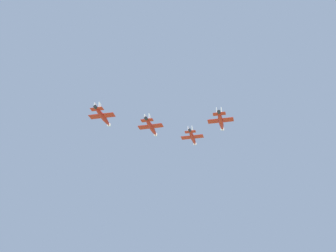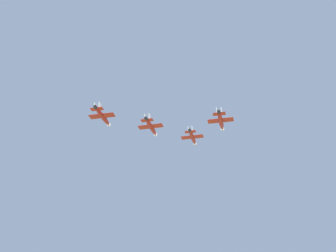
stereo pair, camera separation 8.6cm
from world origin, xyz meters
name	(u,v)px [view 1 (the left image)]	position (x,y,z in m)	size (l,w,h in m)	color
jet_lead	(193,137)	(20.36, -14.53, 143.41)	(14.36, 15.19, 3.88)	red
jet_left_wingman	(151,127)	(19.65, 10.49, 141.65)	(14.83, 15.89, 4.04)	red
jet_right_wingman	(221,121)	(-4.45, -11.21, 140.70)	(14.90, 15.62, 4.01)	red
jet_left_outer	(103,116)	(18.93, 35.52, 139.04)	(14.50, 15.15, 3.90)	red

